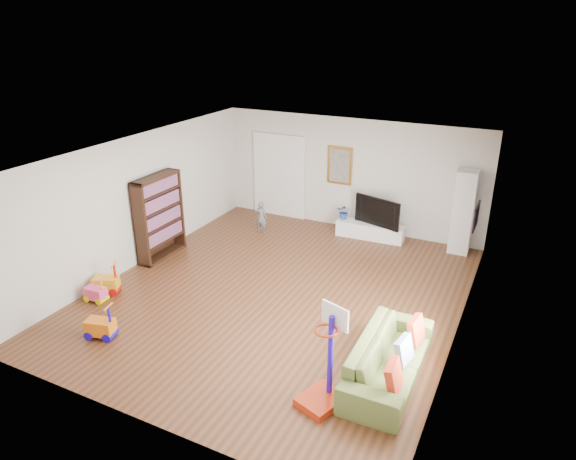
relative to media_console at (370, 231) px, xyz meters
The scene contains 25 objects.
floor 3.38m from the media_console, 102.44° to the right, with size 6.50×7.50×0.00m, color brown.
ceiling 4.21m from the media_console, 102.44° to the right, with size 6.50×7.50×0.00m, color white.
wall_back 1.45m from the media_console, 148.25° to the left, with size 6.50×0.00×2.70m, color silver.
wall_front 7.18m from the media_console, 95.90° to the right, with size 6.50×0.00×2.70m, color silver.
wall_left 5.30m from the media_console, 140.33° to the right, with size 0.00×7.50×2.70m, color silver.
wall_right 4.31m from the media_console, 52.61° to the right, with size 0.00×7.50×2.70m, color white.
navy_accent 3.56m from the media_console, 37.15° to the right, with size 0.01×3.20×1.70m, color black.
olive_wainscot 3.16m from the media_console, 37.15° to the right, with size 0.01×3.20×1.00m, color brown.
doorway 2.80m from the media_console, behind, with size 1.45×0.06×2.10m, color white.
painting_back 1.73m from the media_console, 157.23° to the left, with size 0.62×0.06×0.92m, color gold.
artwork_right 3.27m from the media_console, 34.84° to the right, with size 0.04×0.56×0.46m, color #7F3F8C.
media_console is the anchor object (origin of this frame).
tall_cabinet 2.15m from the media_console, ahead, with size 0.44×0.44×1.87m, color white.
bookshelf 4.84m from the media_console, 141.83° to the right, with size 0.33×1.25×1.82m, color #311B0F.
sofa 5.11m from the media_console, 69.12° to the right, with size 2.20×0.86×0.64m, color #5E6F34.
basketball_hoop 5.86m from the media_console, 78.43° to the right, with size 0.50×0.61×1.46m, color #B6280D.
ride_on_yellow 5.99m from the media_console, 127.69° to the right, with size 0.46×0.29×0.62m, color gold.
ride_on_orange 6.45m from the media_console, 114.36° to the right, with size 0.45×0.28×0.60m, color orange.
ride_on_pink 6.21m from the media_console, 125.53° to the right, with size 0.39×0.24×0.52m, color #F2427D.
child 2.61m from the media_console, 160.67° to the right, with size 0.29×0.19×0.79m, color slate.
tv 0.56m from the media_console, 11.35° to the left, with size 1.17×0.15×0.68m, color black.
vase_plant 0.76m from the media_console, behind, with size 0.33×0.29×0.37m, color #264594.
pillow_left 5.76m from the media_console, 69.15° to the right, with size 0.11×0.40×0.40m, color red.
pillow_center 5.16m from the media_console, 66.96° to the right, with size 0.10×0.38×0.38m, color white.
pillow_right 4.66m from the media_console, 63.80° to the right, with size 0.10×0.39×0.39m, color #AE381C.
Camera 1 is at (3.95, -7.57, 4.86)m, focal length 32.00 mm.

